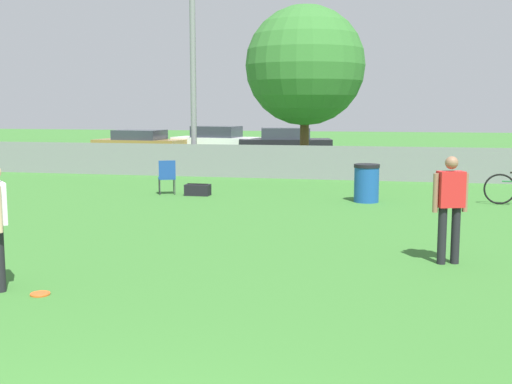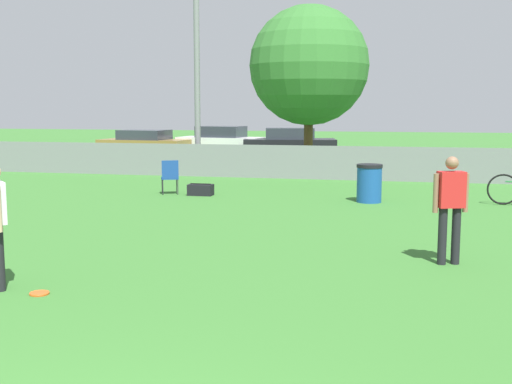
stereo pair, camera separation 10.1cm
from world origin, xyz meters
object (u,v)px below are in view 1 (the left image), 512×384
(gear_bag_sideline, at_px, (198,190))
(folding_chair_sideline, at_px, (167,175))
(tree_near_pole, at_px, (305,66))
(frisbee_disc, at_px, (40,294))
(parked_car_dark, at_px, (285,143))
(trash_bin, at_px, (366,183))
(light_pole, at_px, (192,7))
(parked_car_tan, at_px, (140,143))
(player_defender_red, at_px, (450,203))
(parked_car_white, at_px, (217,142))

(gear_bag_sideline, bearing_deg, folding_chair_sideline, 179.11)
(tree_near_pole, bearing_deg, frisbee_disc, -93.91)
(parked_car_dark, bearing_deg, trash_bin, -83.63)
(light_pole, bearing_deg, trash_bin, -41.87)
(light_pole, relative_size, parked_car_tan, 2.28)
(gear_bag_sideline, xyz_separation_m, parked_car_dark, (0.14, 13.00, 0.53))
(player_defender_red, bearing_deg, frisbee_disc, -171.25)
(folding_chair_sideline, bearing_deg, parked_car_tan, -89.05)
(light_pole, distance_m, folding_chair_sideline, 7.53)
(frisbee_disc, xyz_separation_m, parked_car_white, (-4.13, 22.81, 0.68))
(gear_bag_sideline, distance_m, parked_car_dark, 13.01)
(tree_near_pole, bearing_deg, folding_chair_sideline, -112.37)
(frisbee_disc, distance_m, parked_car_tan, 22.87)
(trash_bin, distance_m, parked_car_dark, 13.94)
(tree_near_pole, height_order, folding_chair_sideline, tree_near_pole)
(tree_near_pole, bearing_deg, parked_car_tan, 147.01)
(trash_bin, distance_m, parked_car_tan, 16.89)
(trash_bin, xyz_separation_m, parked_car_tan, (-11.20, 12.64, 0.16))
(tree_near_pole, relative_size, gear_bag_sideline, 9.06)
(light_pole, relative_size, tree_near_pole, 1.68)
(player_defender_red, height_order, parked_car_tan, player_defender_red)
(light_pole, distance_m, player_defender_red, 14.88)
(tree_near_pole, xyz_separation_m, frisbee_disc, (-1.09, -15.95, -3.78))
(player_defender_red, distance_m, parked_car_dark, 20.26)
(tree_near_pole, xyz_separation_m, player_defender_red, (4.03, -13.17, -2.87))
(player_defender_red, bearing_deg, parked_car_white, 95.07)
(frisbee_disc, relative_size, folding_chair_sideline, 0.27)
(light_pole, relative_size, trash_bin, 10.54)
(light_pole, height_order, folding_chair_sideline, light_pole)
(parked_car_tan, height_order, parked_car_white, parked_car_white)
(trash_bin, bearing_deg, parked_car_white, 119.22)
(folding_chair_sideline, height_order, parked_car_tan, parked_car_tan)
(gear_bag_sideline, bearing_deg, parked_car_white, 103.68)
(frisbee_disc, distance_m, parked_car_dark, 22.21)
(folding_chair_sideline, bearing_deg, tree_near_pole, -136.87)
(tree_near_pole, distance_m, gear_bag_sideline, 7.91)
(light_pole, height_order, parked_car_white, light_pole)
(folding_chair_sideline, height_order, parked_car_dark, parked_car_dark)
(tree_near_pole, bearing_deg, player_defender_red, -72.99)
(trash_bin, distance_m, parked_car_white, 15.90)
(tree_near_pole, bearing_deg, parked_car_dark, 105.82)
(folding_chair_sideline, xyz_separation_m, trash_bin, (5.31, -0.27, -0.04))
(tree_near_pole, bearing_deg, light_pole, -159.15)
(folding_chair_sideline, xyz_separation_m, parked_car_tan, (-5.88, 12.36, 0.12))
(parked_car_white, bearing_deg, parked_car_tan, -152.01)
(parked_car_white, distance_m, parked_car_dark, 3.51)
(folding_chair_sideline, bearing_deg, parked_car_white, -104.30)
(parked_car_tan, bearing_deg, parked_car_white, 25.01)
(trash_bin, distance_m, gear_bag_sideline, 4.47)
(gear_bag_sideline, relative_size, parked_car_white, 0.15)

